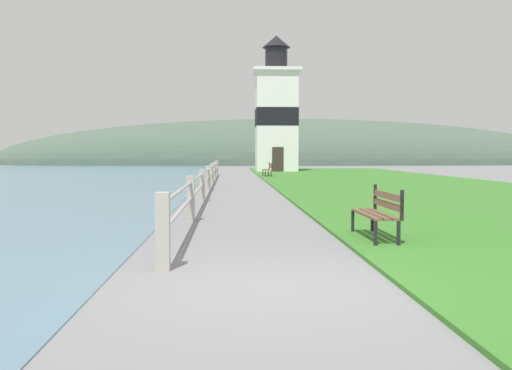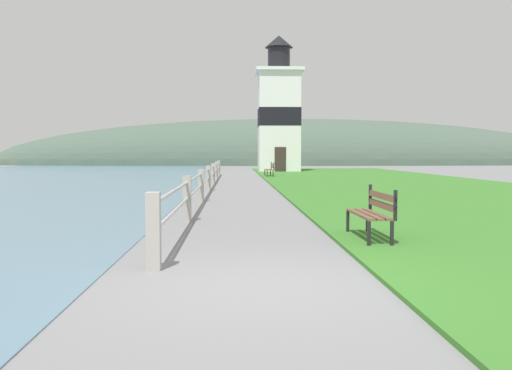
% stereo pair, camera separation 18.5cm
% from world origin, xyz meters
% --- Properties ---
extents(ground_plane, '(160.00, 160.00, 0.00)m').
position_xyz_m(ground_plane, '(0.00, 0.00, 0.00)').
color(ground_plane, slate).
extents(grass_verge, '(12.00, 57.74, 0.06)m').
position_xyz_m(grass_verge, '(7.44, 19.25, 0.03)').
color(grass_verge, '#387528').
rests_on(grass_verge, ground_plane).
extents(seawall_railing, '(0.18, 31.90, 1.02)m').
position_xyz_m(seawall_railing, '(-1.34, 16.86, 0.60)').
color(seawall_railing, '#A8A399').
rests_on(seawall_railing, ground_plane).
extents(park_bench_near, '(0.48, 1.67, 0.94)m').
position_xyz_m(park_bench_near, '(2.11, 3.29, 0.54)').
color(park_bench_near, brown).
rests_on(park_bench_near, ground_plane).
extents(park_bench_midway, '(0.53, 1.67, 0.94)m').
position_xyz_m(park_bench_midway, '(2.01, 29.78, 0.54)').
color(park_bench_midway, brown).
rests_on(park_bench_midway, ground_plane).
extents(lighthouse, '(3.79, 3.79, 11.05)m').
position_xyz_m(lighthouse, '(3.37, 40.27, 4.74)').
color(lighthouse, white).
rests_on(lighthouse, ground_plane).
extents(distant_hillside, '(80.00, 16.00, 12.00)m').
position_xyz_m(distant_hillside, '(8.00, 68.50, 0.00)').
color(distant_hillside, '#475B4C').
rests_on(distant_hillside, ground_plane).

